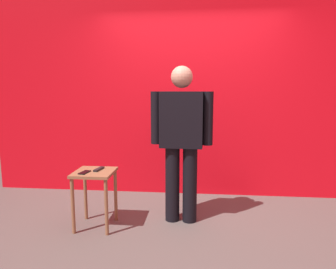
% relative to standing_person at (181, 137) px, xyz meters
% --- Properties ---
extents(ground_plane, '(12.00, 12.00, 0.00)m').
position_rel_standing_person_xyz_m(ground_plane, '(0.09, -0.48, -0.96)').
color(ground_plane, '#59544F').
extents(back_wall_red, '(5.67, 0.12, 2.78)m').
position_rel_standing_person_xyz_m(back_wall_red, '(0.09, 0.95, 0.43)').
color(back_wall_red, red).
rests_on(back_wall_red, ground_plane).
extents(standing_person, '(0.68, 0.26, 1.71)m').
position_rel_standing_person_xyz_m(standing_person, '(0.00, 0.00, 0.00)').
color(standing_person, black).
rests_on(standing_person, ground_plane).
extents(side_table, '(0.41, 0.41, 0.61)m').
position_rel_standing_person_xyz_m(side_table, '(-0.90, -0.24, -0.47)').
color(side_table, olive).
rests_on(side_table, ground_plane).
extents(cell_phone, '(0.10, 0.15, 0.01)m').
position_rel_standing_person_xyz_m(cell_phone, '(-0.98, -0.31, -0.34)').
color(cell_phone, black).
rests_on(cell_phone, side_table).
extents(tv_remote, '(0.07, 0.18, 0.02)m').
position_rel_standing_person_xyz_m(tv_remote, '(-0.87, -0.19, -0.33)').
color(tv_remote, black).
rests_on(tv_remote, side_table).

